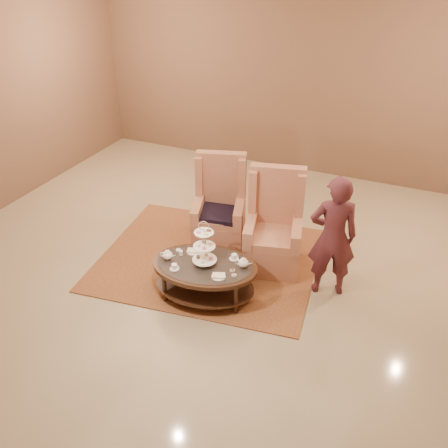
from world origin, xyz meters
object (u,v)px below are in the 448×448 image
at_px(armchair_left, 220,214).
at_px(armchair_right, 274,234).
at_px(tea_table, 205,270).
at_px(person, 333,237).

distance_m(armchair_left, armchair_right, 0.92).
distance_m(tea_table, armchair_left, 1.30).
bearing_deg(armchair_left, person, -34.26).
relative_size(armchair_left, person, 0.82).
bearing_deg(armchair_left, armchair_right, -30.85).
distance_m(tea_table, person, 1.59).
bearing_deg(armchair_left, tea_table, -90.85).
relative_size(armchair_left, armchair_right, 0.97).
height_order(armchair_right, person, person).
height_order(armchair_left, person, person).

